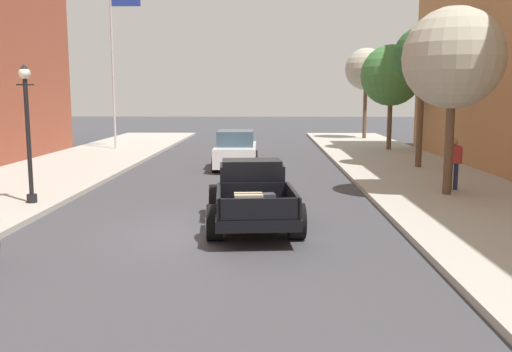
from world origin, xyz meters
name	(u,v)px	position (x,y,z in m)	size (l,w,h in m)	color
ground_plane	(208,230)	(0.00, 0.00, 0.00)	(140.00, 140.00, 0.00)	#3D3D42
hotrod_truck_black	(252,193)	(1.00, 0.79, 0.75)	(2.45, 5.04, 1.58)	black
car_background_white	(236,151)	(0.00, 11.21, 0.77)	(1.92, 4.33, 1.65)	silver
pedestrian_sidewalk_right	(454,161)	(7.33, 4.97, 1.09)	(0.53, 0.22, 1.65)	#232847
street_lamp_near	(28,123)	(-5.27, 2.53, 2.39)	(0.50, 0.32, 3.85)	black
flagpole	(116,48)	(-7.07, 18.54, 5.77)	(1.74, 0.16, 9.16)	#B2B2B7
street_tree_nearest	(453,59)	(6.88, 4.15, 4.23)	(3.00, 3.00, 5.60)	brown
street_tree_second	(423,57)	(7.76, 10.68, 4.72)	(2.39, 2.39, 5.81)	brown
street_tree_third	(391,76)	(8.19, 18.51, 4.24)	(3.37, 3.37, 5.78)	brown
street_tree_farthest	(366,69)	(8.20, 26.57, 4.93)	(2.91, 2.91, 6.27)	brown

